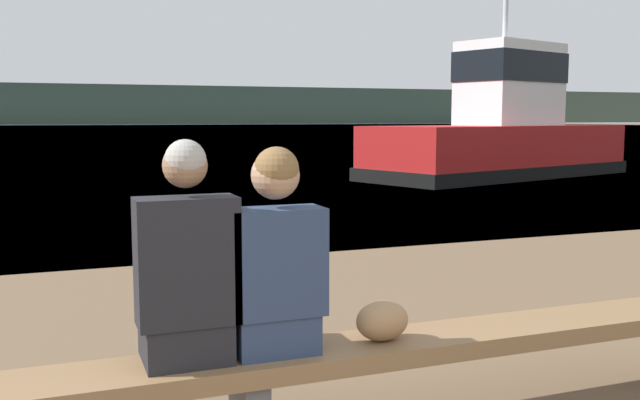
{
  "coord_description": "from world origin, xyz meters",
  "views": [
    {
      "loc": [
        -0.68,
        -0.91,
        1.59
      ],
      "look_at": [
        1.66,
        5.23,
        0.83
      ],
      "focal_mm": 40.0,
      "sensor_mm": 36.0,
      "label": 1
    }
  ],
  "objects_px": {
    "person_right": "(275,263)",
    "shopping_bag": "(382,321)",
    "tugboat_red": "(502,134)",
    "bench_main": "(249,374)",
    "person_left": "(186,270)"
  },
  "relations": [
    {
      "from": "person_left",
      "to": "tugboat_red",
      "type": "xyz_separation_m",
      "value": [
        10.96,
        13.22,
        0.22
      ]
    },
    {
      "from": "bench_main",
      "to": "person_right",
      "type": "distance_m",
      "value": 0.54
    },
    {
      "from": "tugboat_red",
      "to": "person_right",
      "type": "bearing_deg",
      "value": 123.58
    },
    {
      "from": "person_left",
      "to": "tugboat_red",
      "type": "bearing_deg",
      "value": 50.32
    },
    {
      "from": "person_left",
      "to": "person_right",
      "type": "distance_m",
      "value": 0.41
    },
    {
      "from": "shopping_bag",
      "to": "tugboat_red",
      "type": "xyz_separation_m",
      "value": [
        9.99,
        13.23,
        0.55
      ]
    },
    {
      "from": "bench_main",
      "to": "person_right",
      "type": "xyz_separation_m",
      "value": [
        0.13,
        0.0,
        0.52
      ]
    },
    {
      "from": "shopping_bag",
      "to": "person_right",
      "type": "bearing_deg",
      "value": 178.73
    },
    {
      "from": "bench_main",
      "to": "shopping_bag",
      "type": "bearing_deg",
      "value": -0.98
    },
    {
      "from": "person_right",
      "to": "tugboat_red",
      "type": "xyz_separation_m",
      "value": [
        10.55,
        13.22,
        0.22
      ]
    },
    {
      "from": "person_right",
      "to": "shopping_bag",
      "type": "distance_m",
      "value": 0.65
    },
    {
      "from": "person_right",
      "to": "tugboat_red",
      "type": "distance_m",
      "value": 16.91
    },
    {
      "from": "bench_main",
      "to": "person_right",
      "type": "relative_size",
      "value": 6.01
    },
    {
      "from": "bench_main",
      "to": "person_right",
      "type": "height_order",
      "value": "person_right"
    },
    {
      "from": "person_right",
      "to": "tugboat_red",
      "type": "bearing_deg",
      "value": 51.4
    }
  ]
}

